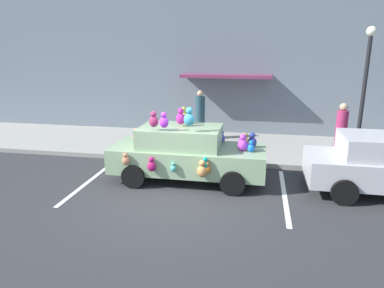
# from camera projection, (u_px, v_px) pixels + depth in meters

# --- Properties ---
(ground_plane) EXTENTS (60.00, 60.00, 0.00)m
(ground_plane) POSITION_uv_depth(u_px,v_px,m) (167.00, 202.00, 8.68)
(ground_plane) COLOR #2D2D30
(sidewalk) EXTENTS (24.00, 4.00, 0.15)m
(sidewalk) POSITION_uv_depth(u_px,v_px,m) (200.00, 145.00, 13.39)
(sidewalk) COLOR gray
(sidewalk) RESTS_ON ground
(storefront_building) EXTENTS (24.00, 1.25, 6.40)m
(storefront_building) POSITION_uv_depth(u_px,v_px,m) (210.00, 59.00, 14.59)
(storefront_building) COLOR slate
(storefront_building) RESTS_ON ground
(parking_stripe_front) EXTENTS (0.12, 3.60, 0.01)m
(parking_stripe_front) POSITION_uv_depth(u_px,v_px,m) (284.00, 195.00, 9.11)
(parking_stripe_front) COLOR silver
(parking_stripe_front) RESTS_ON ground
(parking_stripe_rear) EXTENTS (0.12, 3.60, 0.01)m
(parking_stripe_rear) POSITION_uv_depth(u_px,v_px,m) (90.00, 180.00, 10.08)
(parking_stripe_rear) COLOR silver
(parking_stripe_rear) RESTS_ON ground
(plush_covered_car) EXTENTS (4.28, 1.98, 2.19)m
(plush_covered_car) POSITION_uv_depth(u_px,v_px,m) (186.00, 153.00, 9.92)
(plush_covered_car) COLOR #8AA87E
(plush_covered_car) RESTS_ON ground
(teddy_bear_on_sidewalk) EXTENTS (0.40, 0.33, 0.77)m
(teddy_bear_on_sidewalk) POSITION_uv_depth(u_px,v_px,m) (198.00, 143.00, 12.04)
(teddy_bear_on_sidewalk) COLOR beige
(teddy_bear_on_sidewalk) RESTS_ON sidewalk
(street_lamp_post) EXTENTS (0.28, 0.28, 4.09)m
(street_lamp_post) POSITION_uv_depth(u_px,v_px,m) (365.00, 83.00, 10.37)
(street_lamp_post) COLOR black
(street_lamp_post) RESTS_ON sidewalk
(pedestrian_near_shopfront) EXTENTS (0.36, 0.36, 1.81)m
(pedestrian_near_shopfront) POSITION_uv_depth(u_px,v_px,m) (341.00, 133.00, 11.41)
(pedestrian_near_shopfront) COLOR #9E2954
(pedestrian_near_shopfront) RESTS_ON sidewalk
(pedestrian_walking_past) EXTENTS (0.37, 0.37, 1.92)m
(pedestrian_walking_past) POSITION_uv_depth(u_px,v_px,m) (200.00, 117.00, 13.76)
(pedestrian_walking_past) COLOR #22404B
(pedestrian_walking_past) RESTS_ON sidewalk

